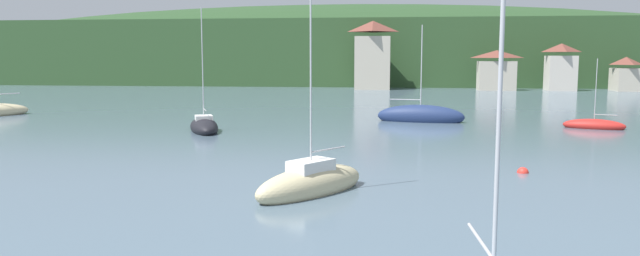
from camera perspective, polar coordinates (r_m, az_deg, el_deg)
wooded_hillside at (r=150.87m, az=3.53°, el=6.75°), size 352.00×76.30×29.48m
shore_building_west at (r=101.24m, az=5.09°, el=6.88°), size 6.16×5.47×11.47m
shore_building_westcentral at (r=101.82m, az=16.59°, el=5.28°), size 6.17×3.76×6.55m
shore_building_central at (r=104.15m, az=22.11°, el=5.38°), size 4.56×4.13×7.62m
shore_building_eastcentral at (r=107.53m, az=27.28°, el=4.60°), size 3.78×4.74×5.47m
sailboat_far_0 at (r=51.35m, az=9.62°, el=1.12°), size 7.63×3.26×8.72m
sailboat_far_2 at (r=45.05m, az=-11.08°, el=0.15°), size 4.20×6.38×9.45m
sailboat_mid_4 at (r=24.20m, az=-0.87°, el=-5.34°), size 4.82×5.74×8.84m
sailboat_far_8 at (r=50.47m, az=24.81°, el=0.22°), size 4.72×2.90×5.66m
mooring_buoy_near at (r=30.11m, az=18.90°, el=-4.09°), size 0.55×0.55×0.55m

